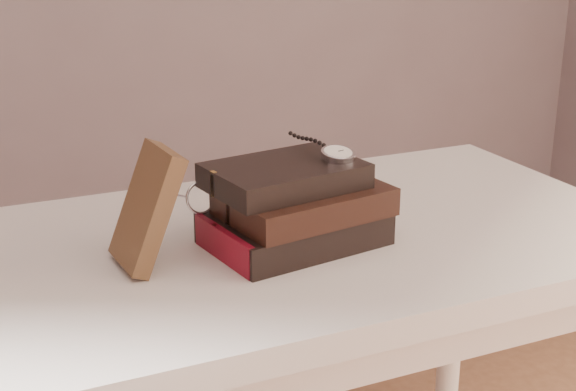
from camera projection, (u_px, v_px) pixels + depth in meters
name	position (u px, v px, depth m)	size (l,w,h in m)	color
table	(317.00, 284.00, 1.27)	(1.00, 0.60, 0.75)	silver
book_stack	(295.00, 207.00, 1.17)	(0.27, 0.20, 0.12)	black
journal	(147.00, 208.00, 1.09)	(0.02, 0.10, 0.17)	#3F2818
pocket_watch	(335.00, 153.00, 1.17)	(0.06, 0.15, 0.02)	silver
eyeglasses	(215.00, 194.00, 1.19)	(0.12, 0.13, 0.05)	silver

